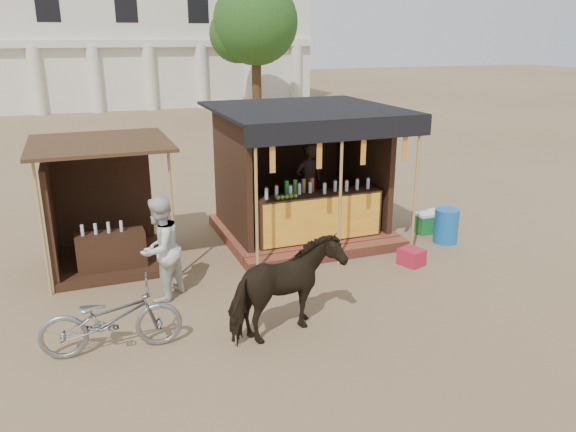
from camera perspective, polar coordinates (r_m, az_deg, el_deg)
The scene contains 11 objects.
ground at distance 9.04m, azimuth 3.67°, elevation -9.60°, with size 120.00×120.00×0.00m, color #846B4C.
main_stall at distance 11.92m, azimuth 1.54°, elevation 2.65°, with size 3.60×3.61×2.78m.
secondary_stall at distance 11.02m, azimuth -18.77°, elevation -0.59°, with size 2.40×2.40×2.38m.
cow at distance 8.03m, azimuth -0.17°, elevation -7.48°, with size 0.78×1.72×1.45m, color black.
motorbike at distance 8.11m, azimuth -17.52°, elevation -9.90°, with size 0.66×1.90×1.00m, color gray.
bystander at distance 9.33m, azimuth -12.86°, elevation -3.27°, with size 0.85×0.66×1.74m, color silver.
blue_barrel at distance 12.20m, azimuth 15.76°, elevation -0.96°, with size 0.51×0.51×0.72m, color #165BA5.
red_crate at distance 10.91m, azimuth 12.43°, elevation -4.08°, with size 0.37×0.43×0.32m, color #A61B33.
cooler at distance 12.78m, azimuth 14.10°, elevation -0.58°, with size 0.64×0.44×0.46m.
background_building at distance 37.23m, azimuth -19.63°, elevation 16.67°, with size 26.00×7.45×8.18m.
tree at distance 30.81m, azimuth -3.74°, elevation 18.77°, with size 4.50×4.40×7.00m.
Camera 1 is at (-3.39, -7.26, 4.17)m, focal length 35.00 mm.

